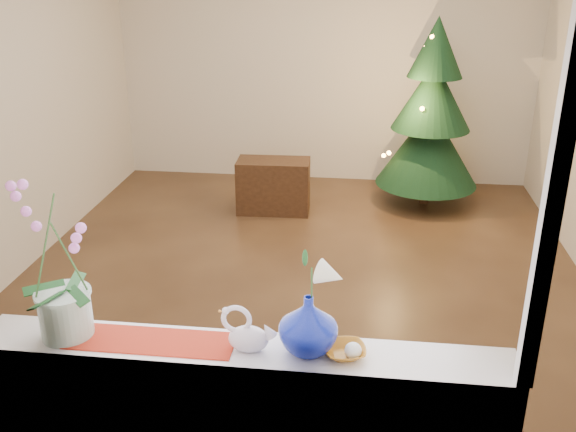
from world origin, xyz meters
name	(u,v)px	position (x,y,z in m)	size (l,w,h in m)	color
ground	(300,278)	(0.00, 0.00, 0.00)	(5.00, 5.00, 0.00)	#332014
wall_back	(325,59)	(0.00, 2.50, 1.35)	(4.50, 0.10, 2.70)	beige
wall_front	(231,267)	(0.00, -2.50, 1.35)	(4.50, 0.10, 2.70)	beige
wall_left	(7,103)	(-2.25, 0.00, 1.35)	(0.10, 5.00, 2.70)	beige
windowsill	(241,352)	(0.00, -2.37, 0.90)	(2.20, 0.26, 0.04)	white
window_frame	(230,172)	(0.00, -2.47, 1.70)	(2.22, 0.06, 1.60)	white
runner	(150,341)	(-0.38, -2.37, 0.92)	(0.70, 0.20, 0.01)	maroon
orchid_pot	(58,263)	(-0.73, -2.36, 1.26)	(0.23, 0.23, 0.67)	white
swan	(248,330)	(0.03, -2.38, 1.01)	(0.22, 0.10, 0.19)	silver
blue_vase	(308,320)	(0.27, -2.36, 1.06)	(0.27, 0.27, 0.28)	navy
lily	(309,264)	(0.27, -2.36, 1.31)	(0.16, 0.09, 0.21)	white
paperweight	(353,351)	(0.45, -2.39, 0.95)	(0.07, 0.07, 0.07)	white
amber_dish	(345,352)	(0.42, -2.38, 0.94)	(0.14, 0.14, 0.04)	#AC6916
xmas_tree	(431,114)	(1.10, 1.82, 0.93)	(1.02, 1.02, 1.87)	black
side_table	(273,186)	(-0.41, 1.40, 0.27)	(0.71, 0.35, 0.53)	black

